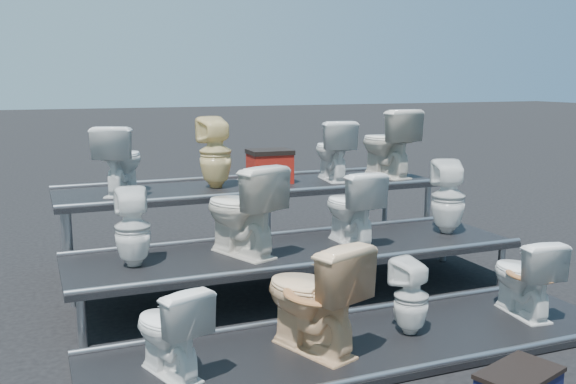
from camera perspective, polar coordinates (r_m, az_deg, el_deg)
name	(u,v)px	position (r m, az deg, el deg)	size (l,w,h in m)	color
ground	(298,296)	(6.15, 0.85, -9.19)	(80.00, 80.00, 0.00)	black
tier_front	(363,345)	(5.05, 6.73, -13.33)	(4.20, 1.20, 0.06)	black
tier_mid	(298,272)	(6.08, 0.86, -7.14)	(4.20, 1.20, 0.46)	black
tier_back	(253,223)	(7.20, -3.15, -2.76)	(4.20, 1.20, 0.86)	black
toilet_0	(169,329)	(4.44, -10.52, -11.91)	(0.36, 0.63, 0.64)	white
toilet_1	(312,295)	(4.70, 2.17, -9.16)	(0.47, 0.82, 0.84)	#E0B382
toilet_2	(411,297)	(5.13, 10.88, -9.13)	(0.27, 0.27, 0.60)	white
toilet_3	(524,276)	(5.76, 20.21, -7.01)	(0.38, 0.66, 0.67)	white
toilet_4	(133,228)	(5.54, -13.64, -3.09)	(0.30, 0.31, 0.67)	white
toilet_5	(241,210)	(5.73, -4.17, -1.57)	(0.46, 0.81, 0.83)	beige
toilet_6	(351,207)	(6.16, 5.63, -1.32)	(0.40, 0.70, 0.71)	white
toilet_7	(448,197)	(6.74, 14.06, -0.42)	(0.34, 0.35, 0.75)	white
toilet_8	(120,160)	(6.75, -14.70, 2.81)	(0.39, 0.69, 0.71)	white
toilet_9	(215,152)	(6.94, -6.48, 3.52)	(0.34, 0.35, 0.77)	#EED58E
toilet_10	(333,150)	(7.44, 4.00, 3.73)	(0.39, 0.68, 0.70)	white
toilet_11	(387,143)	(7.77, 8.80, 4.34)	(0.46, 0.80, 0.81)	beige
red_crate	(270,168)	(7.26, -1.63, 2.12)	(0.45, 0.36, 0.33)	#9F1E11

